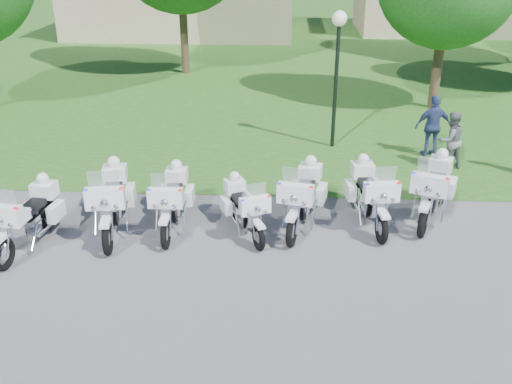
# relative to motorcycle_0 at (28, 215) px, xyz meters

# --- Properties ---
(ground) EXTENTS (100.00, 100.00, 0.00)m
(ground) POSITION_rel_motorcycle_0_xyz_m (4.62, -0.33, -0.69)
(ground) COLOR #5A5A5F
(ground) RESTS_ON ground
(grass_lawn) EXTENTS (100.00, 48.00, 0.01)m
(grass_lawn) POSITION_rel_motorcycle_0_xyz_m (4.62, 26.67, -0.68)
(grass_lawn) COLOR #27601E
(grass_lawn) RESTS_ON ground
(motorcycle_0) EXTENTS (0.97, 2.44, 1.64)m
(motorcycle_0) POSITION_rel_motorcycle_0_xyz_m (0.00, 0.00, 0.00)
(motorcycle_0) COLOR black
(motorcycle_0) RESTS_ON ground
(motorcycle_1) EXTENTS (1.13, 2.61, 1.76)m
(motorcycle_1) POSITION_rel_motorcycle_0_xyz_m (1.59, 0.77, 0.05)
(motorcycle_1) COLOR black
(motorcycle_1) RESTS_ON ground
(motorcycle_2) EXTENTS (0.81, 2.41, 1.62)m
(motorcycle_2) POSITION_rel_motorcycle_0_xyz_m (2.89, 0.99, -0.01)
(motorcycle_2) COLOR black
(motorcycle_2) RESTS_ON ground
(motorcycle_3) EXTENTS (1.23, 2.01, 1.44)m
(motorcycle_3) POSITION_rel_motorcycle_0_xyz_m (4.53, 0.84, -0.08)
(motorcycle_3) COLOR black
(motorcycle_3) RESTS_ON ground
(motorcycle_4) EXTENTS (1.20, 2.50, 1.70)m
(motorcycle_4) POSITION_rel_motorcycle_0_xyz_m (5.83, 1.24, 0.03)
(motorcycle_4) COLOR black
(motorcycle_4) RESTS_ON ground
(motorcycle_5) EXTENTS (1.02, 2.48, 1.67)m
(motorcycle_5) POSITION_rel_motorcycle_0_xyz_m (7.37, 1.49, 0.01)
(motorcycle_5) COLOR black
(motorcycle_5) RESTS_ON ground
(motorcycle_6) EXTENTS (1.47, 2.48, 1.76)m
(motorcycle_6) POSITION_rel_motorcycle_0_xyz_m (8.87, 1.79, 0.05)
(motorcycle_6) COLOR black
(motorcycle_6) RESTS_ON ground
(lamp_post) EXTENTS (0.44, 0.44, 4.10)m
(lamp_post) POSITION_rel_motorcycle_0_xyz_m (6.87, 6.51, 2.41)
(lamp_post) COLOR black
(lamp_post) RESTS_ON ground
(building_west) EXTENTS (14.56, 8.32, 4.10)m
(building_west) POSITION_rel_motorcycle_0_xyz_m (-1.38, 27.67, 1.38)
(building_west) COLOR tan
(building_west) RESTS_ON ground
(bystander_b) EXTENTS (0.97, 0.86, 1.65)m
(bystander_b) POSITION_rel_motorcycle_0_xyz_m (10.01, 4.88, 0.14)
(bystander_b) COLOR slate
(bystander_b) RESTS_ON ground
(bystander_c) EXTENTS (1.13, 0.61, 1.84)m
(bystander_c) POSITION_rel_motorcycle_0_xyz_m (9.74, 5.85, 0.23)
(bystander_c) COLOR navy
(bystander_c) RESTS_ON ground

